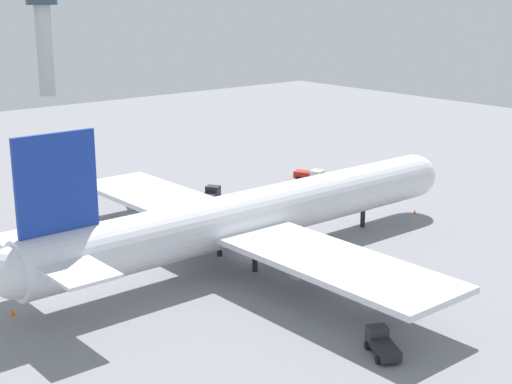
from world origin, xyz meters
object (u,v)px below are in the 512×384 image
at_px(cargo_loader, 210,195).
at_px(safety_cone_nose, 415,212).
at_px(cargo_airplane, 254,215).
at_px(fuel_truck, 382,344).
at_px(safety_cone_tail, 13,312).
at_px(control_tower, 44,33).
at_px(pushback_tractor, 310,175).

bearing_deg(cargo_loader, safety_cone_nose, -52.00).
bearing_deg(cargo_airplane, fuel_truck, -105.24).
distance_m(safety_cone_tail, control_tower, 179.51).
bearing_deg(safety_cone_nose, control_tower, 84.36).
bearing_deg(safety_cone_tail, control_tower, 63.69).
xyz_separation_m(cargo_airplane, fuel_truck, (-7.66, -28.13, -4.80)).
height_order(fuel_truck, control_tower, control_tower).
xyz_separation_m(cargo_loader, fuel_truck, (-19.22, -53.11, -0.17)).
relative_size(cargo_loader, safety_cone_tail, 6.59).
height_order(cargo_loader, control_tower, control_tower).
height_order(cargo_airplane, cargo_loader, cargo_airplane).
bearing_deg(safety_cone_tail, fuel_truck, -52.95).
xyz_separation_m(cargo_airplane, safety_cone_tail, (-31.14, 2.96, -5.42)).
xyz_separation_m(pushback_tractor, safety_cone_nose, (-2.23, -25.72, -0.76)).
xyz_separation_m(pushback_tractor, safety_cone_tail, (-65.14, -21.86, -0.73)).
xyz_separation_m(fuel_truck, pushback_tractor, (41.67, 52.95, 0.11)).
height_order(cargo_airplane, safety_cone_tail, cargo_airplane).
height_order(safety_cone_tail, control_tower, control_tower).
height_order(fuel_truck, safety_cone_nose, fuel_truck).
xyz_separation_m(pushback_tractor, control_tower, (13.96, 138.09, 18.92)).
relative_size(cargo_loader, fuel_truck, 1.03).
bearing_deg(cargo_loader, safety_cone_tail, -152.72).
relative_size(pushback_tractor, safety_cone_tail, 6.94).
bearing_deg(cargo_airplane, safety_cone_nose, -1.62).
bearing_deg(cargo_airplane, control_tower, 73.60).
distance_m(cargo_airplane, pushback_tractor, 42.36).
bearing_deg(control_tower, cargo_airplane, -106.40).
bearing_deg(cargo_loader, control_tower, 75.22).
bearing_deg(cargo_loader, pushback_tractor, -0.41).
xyz_separation_m(cargo_loader, control_tower, (36.40, 137.93, 18.86)).
relative_size(cargo_loader, pushback_tractor, 0.95).
height_order(pushback_tractor, safety_cone_tail, pushback_tractor).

